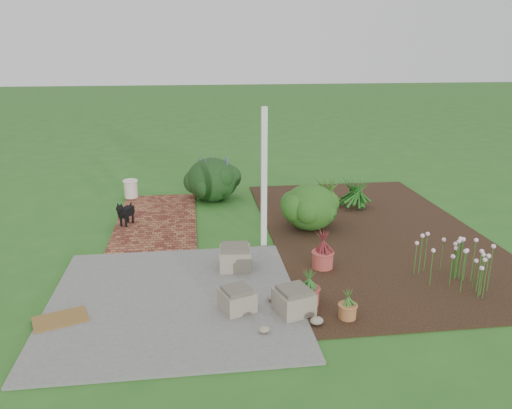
{
  "coord_description": "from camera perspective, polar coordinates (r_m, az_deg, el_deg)",
  "views": [
    {
      "loc": [
        -0.91,
        -8.2,
        3.46
      ],
      "look_at": [
        0.2,
        0.4,
        0.7
      ],
      "focal_mm": 35.0,
      "sensor_mm": 36.0,
      "label": 1
    }
  ],
  "objects": [
    {
      "name": "brick_path",
      "position": [
        10.56,
        -11.24,
        -1.71
      ],
      "size": [
        1.6,
        3.5,
        0.04
      ],
      "primitive_type": "cube",
      "color": "#5C231D",
      "rests_on": "ground"
    },
    {
      "name": "purple_flowering_bush",
      "position": [
        11.71,
        -5.01,
        2.99
      ],
      "size": [
        1.26,
        1.26,
        1.02
      ],
      "primitive_type": "ellipsoid",
      "rotation": [
        0.0,
        0.0,
        -0.05
      ],
      "color": "black",
      "rests_on": "ground"
    },
    {
      "name": "stone_trough_far",
      "position": [
        8.07,
        -2.39,
        -6.15
      ],
      "size": [
        0.53,
        0.53,
        0.33
      ],
      "primitive_type": "cube",
      "rotation": [
        0.0,
        0.0,
        -0.08
      ],
      "color": "gray",
      "rests_on": "concrete_patio"
    },
    {
      "name": "veranda_post",
      "position": [
        8.68,
        0.91,
        2.89
      ],
      "size": [
        0.1,
        0.1,
        2.5
      ],
      "primitive_type": "cube",
      "color": "white",
      "rests_on": "ground"
    },
    {
      "name": "terracotta_pot_small_right",
      "position": [
        7.07,
        6.02,
        -10.34
      ],
      "size": [
        0.37,
        0.37,
        0.25
      ],
      "primitive_type": "cylinder",
      "rotation": [
        0.0,
        0.0,
        -0.32
      ],
      "color": "brown",
      "rests_on": "garden_bed"
    },
    {
      "name": "garden_bed",
      "position": [
        9.96,
        13.18,
        -3.07
      ],
      "size": [
        4.0,
        7.0,
        0.03
      ],
      "primitive_type": "cube",
      "color": "black",
      "rests_on": "ground"
    },
    {
      "name": "stone_trough_near",
      "position": [
        6.82,
        4.35,
        -11.02
      ],
      "size": [
        0.57,
        0.57,
        0.3
      ],
      "primitive_type": "cube",
      "rotation": [
        0.0,
        0.0,
        0.31
      ],
      "color": "gray",
      "rests_on": "concrete_patio"
    },
    {
      "name": "terracotta_pot_bronze",
      "position": [
        8.18,
        7.62,
        -6.25
      ],
      "size": [
        0.42,
        0.42,
        0.27
      ],
      "primitive_type": "cylinder",
      "rotation": [
        0.0,
        0.0,
        0.32
      ],
      "color": "#AC433A",
      "rests_on": "garden_bed"
    },
    {
      "name": "ground",
      "position": [
        8.95,
        -0.95,
        -5.1
      ],
      "size": [
        80.0,
        80.0,
        0.0
      ],
      "primitive_type": "plane",
      "color": "#2A6620",
      "rests_on": "ground"
    },
    {
      "name": "coir_doormat",
      "position": [
        7.17,
        -21.46,
        -12.09
      ],
      "size": [
        0.78,
        0.64,
        0.02
      ],
      "primitive_type": "cube",
      "rotation": [
        0.0,
        0.0,
        0.36
      ],
      "color": "brown",
      "rests_on": "concrete_patio"
    },
    {
      "name": "terracotta_pot_small_left",
      "position": [
        6.83,
        10.42,
        -11.89
      ],
      "size": [
        0.3,
        0.3,
        0.19
      ],
      "primitive_type": "cylinder",
      "rotation": [
        0.0,
        0.0,
        0.36
      ],
      "color": "#A86739",
      "rests_on": "garden_bed"
    },
    {
      "name": "stone_trough_mid",
      "position": [
        6.88,
        -2.17,
        -10.87
      ],
      "size": [
        0.53,
        0.53,
        0.28
      ],
      "primitive_type": "cube",
      "rotation": [
        0.0,
        0.0,
        0.36
      ],
      "color": "gray",
      "rests_on": "concrete_patio"
    },
    {
      "name": "agapanthus_clump_back",
      "position": [
        11.21,
        11.26,
        1.75
      ],
      "size": [
        1.24,
        1.24,
        0.85
      ],
      "primitive_type": null,
      "rotation": [
        0.0,
        0.0,
        0.41
      ],
      "color": "#13400F",
      "rests_on": "garden_bed"
    },
    {
      "name": "agapanthus_clump_front",
      "position": [
        11.37,
        8.15,
        1.87
      ],
      "size": [
        1.04,
        1.04,
        0.75
      ],
      "primitive_type": null,
      "rotation": [
        0.0,
        0.0,
        0.28
      ],
      "color": "#173E0F",
      "rests_on": "garden_bed"
    },
    {
      "name": "concrete_patio",
      "position": [
        7.32,
        -9.3,
        -10.64
      ],
      "size": [
        3.5,
        3.5,
        0.04
      ],
      "primitive_type": "cube",
      "color": "slate",
      "rests_on": "ground"
    },
    {
      "name": "pink_flower_patch",
      "position": [
        8.0,
        21.76,
        -6.19
      ],
      "size": [
        1.35,
        1.35,
        0.74
      ],
      "primitive_type": null,
      "rotation": [
        0.0,
        0.0,
        -0.19
      ],
      "color": "#113D0F",
      "rests_on": "garden_bed"
    },
    {
      "name": "evergreen_shrub",
      "position": [
        9.8,
        6.2,
        -0.14
      ],
      "size": [
        1.3,
        1.3,
        0.9
      ],
      "primitive_type": "ellipsoid",
      "rotation": [
        0.0,
        0.0,
        0.27
      ],
      "color": "#183C12",
      "rests_on": "garden_bed"
    },
    {
      "name": "cream_ceramic_urn",
      "position": [
        12.13,
        -14.12,
        1.74
      ],
      "size": [
        0.34,
        0.34,
        0.41
      ],
      "primitive_type": "cylinder",
      "rotation": [
        0.0,
        0.0,
        -0.13
      ],
      "color": "beige",
      "rests_on": "brick_path"
    },
    {
      "name": "black_dog",
      "position": [
        10.24,
        -14.74,
        -0.8
      ],
      "size": [
        0.31,
        0.52,
        0.47
      ],
      "rotation": [
        0.0,
        0.0,
        -0.41
      ],
      "color": "black",
      "rests_on": "brick_path"
    }
  ]
}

